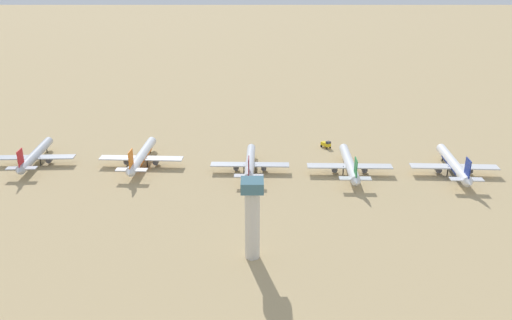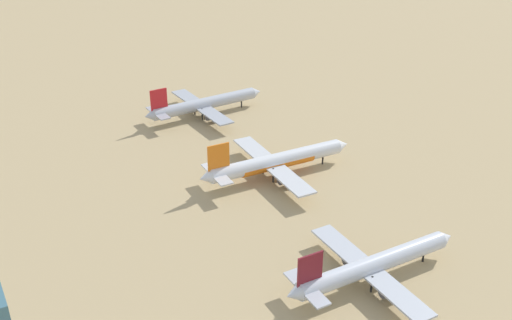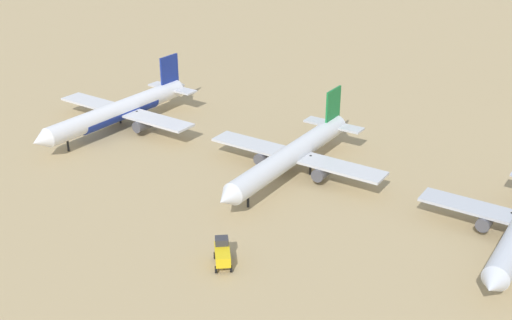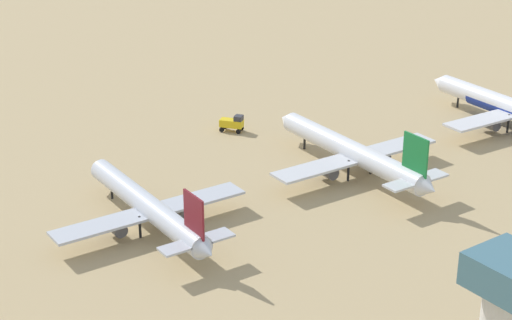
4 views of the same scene
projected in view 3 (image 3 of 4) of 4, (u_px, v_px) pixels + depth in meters
The scene contains 3 objects.
parked_jet_0 at pixel (120, 111), 149.57m from camera, with size 48.24×39.18×13.91m.
parked_jet_1 at pixel (292, 155), 126.53m from camera, with size 47.13×38.22×13.61m.
service_truck at pixel (222, 253), 98.70m from camera, with size 5.62×5.19×3.90m.
Camera 3 is at (98.18, 7.06, 56.34)m, focal length 44.53 mm.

